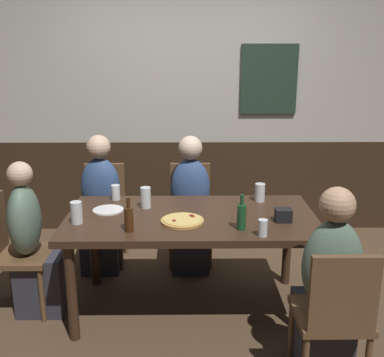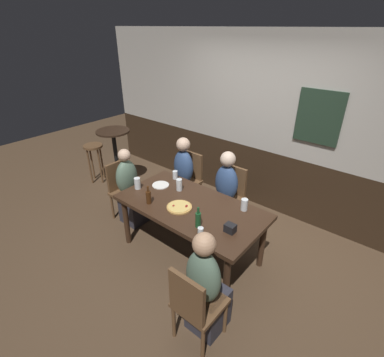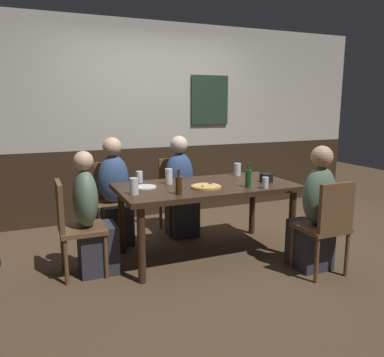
{
  "view_description": "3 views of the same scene",
  "coord_description": "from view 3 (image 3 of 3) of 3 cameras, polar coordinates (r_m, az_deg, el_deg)",
  "views": [
    {
      "loc": [
        -0.03,
        -3.12,
        1.9
      ],
      "look_at": [
        0.01,
        0.11,
        0.98
      ],
      "focal_mm": 43.65,
      "sensor_mm": 36.0,
      "label": 1
    },
    {
      "loc": [
        1.85,
        -2.19,
        2.62
      ],
      "look_at": [
        0.01,
        0.01,
        1.09
      ],
      "focal_mm": 27.03,
      "sensor_mm": 36.0,
      "label": 2
    },
    {
      "loc": [
        -1.61,
        -3.46,
        1.55
      ],
      "look_at": [
        -0.19,
        -0.08,
        0.83
      ],
      "focal_mm": 36.24,
      "sensor_mm": 36.0,
      "label": 3
    }
  ],
  "objects": [
    {
      "name": "person_left_far",
      "position": [
        4.38,
        -11.27,
        -2.95
      ],
      "size": [
        0.34,
        0.37,
        1.18
      ],
      "color": "#2D2D38",
      "rests_on": "ground_plane"
    },
    {
      "name": "ground_plane",
      "position": [
        4.12,
        2.02,
        -11.03
      ],
      "size": [
        12.0,
        12.0,
        0.0
      ],
      "primitive_type": "plane",
      "color": "#4C3826"
    },
    {
      "name": "chair_mid_far",
      "position": [
        4.74,
        -2.39,
        -1.77
      ],
      "size": [
        0.4,
        0.4,
        0.88
      ],
      "color": "brown",
      "rests_on": "ground_plane"
    },
    {
      "name": "beer_bottle_green",
      "position": [
        3.8,
        8.28,
        0.11
      ],
      "size": [
        0.06,
        0.06,
        0.24
      ],
      "color": "#194723",
      "rests_on": "dining_table"
    },
    {
      "name": "wall_back",
      "position": [
        5.36,
        -5.35,
        8.38
      ],
      "size": [
        6.4,
        0.13,
        2.6
      ],
      "color": "#332316",
      "rests_on": "ground_plane"
    },
    {
      "name": "person_head_west",
      "position": [
        3.65,
        -14.49,
        -6.39
      ],
      "size": [
        0.37,
        0.34,
        1.14
      ],
      "color": "#2D2D38",
      "rests_on": "ground_plane"
    },
    {
      "name": "chair_left_far",
      "position": [
        4.53,
        -11.68,
        -2.58
      ],
      "size": [
        0.4,
        0.4,
        0.88
      ],
      "color": "brown",
      "rests_on": "ground_plane"
    },
    {
      "name": "tumbler_short",
      "position": [
        3.78,
        10.74,
        -0.7
      ],
      "size": [
        0.06,
        0.06,
        0.11
      ],
      "color": "silver",
      "rests_on": "dining_table"
    },
    {
      "name": "pint_glass_stout",
      "position": [
        3.92,
        -3.43,
        0.19
      ],
      "size": [
        0.08,
        0.08,
        0.16
      ],
      "color": "silver",
      "rests_on": "dining_table"
    },
    {
      "name": "plate_white_large",
      "position": [
        3.78,
        -6.94,
        -1.25
      ],
      "size": [
        0.22,
        0.22,
        0.01
      ],
      "primitive_type": "cylinder",
      "color": "white",
      "rests_on": "dining_table"
    },
    {
      "name": "chair_right_near",
      "position": [
        3.67,
        19.21,
        -6.2
      ],
      "size": [
        0.4,
        0.4,
        0.88
      ],
      "color": "brown",
      "rests_on": "ground_plane"
    },
    {
      "name": "person_right_near",
      "position": [
        3.79,
        17.58,
        -5.55
      ],
      "size": [
        0.34,
        0.37,
        1.18
      ],
      "color": "#2D2D38",
      "rests_on": "ground_plane"
    },
    {
      "name": "pizza",
      "position": [
        3.75,
        2.09,
        -1.19
      ],
      "size": [
        0.3,
        0.3,
        0.03
      ],
      "color": "tan",
      "rests_on": "dining_table"
    },
    {
      "name": "dining_table",
      "position": [
        3.92,
        2.09,
        -2.01
      ],
      "size": [
        1.77,
        0.92,
        0.74
      ],
      "color": "#382316",
      "rests_on": "ground_plane"
    },
    {
      "name": "beer_bottle_brown",
      "position": [
        3.46,
        -1.96,
        -0.92
      ],
      "size": [
        0.06,
        0.06,
        0.23
      ],
      "color": "#42230F",
      "rests_on": "dining_table"
    },
    {
      "name": "chair_head_west",
      "position": [
        3.63,
        -17.07,
        -6.29
      ],
      "size": [
        0.4,
        0.4,
        0.88
      ],
      "color": "brown",
      "rests_on": "ground_plane"
    },
    {
      "name": "pint_glass_pale",
      "position": [
        4.03,
        -7.75,
        0.19
      ],
      "size": [
        0.07,
        0.07,
        0.12
      ],
      "color": "silver",
      "rests_on": "dining_table"
    },
    {
      "name": "condiment_caddy",
      "position": [
        4.09,
        10.88,
        0.12
      ],
      "size": [
        0.11,
        0.09,
        0.09
      ],
      "primitive_type": "cube",
      "color": "black",
      "rests_on": "dining_table"
    },
    {
      "name": "person_mid_far",
      "position": [
        4.59,
        -1.69,
        -2.14
      ],
      "size": [
        0.34,
        0.37,
        1.17
      ],
      "color": "#2D2D38",
      "rests_on": "ground_plane"
    },
    {
      "name": "tumbler_water",
      "position": [
        3.5,
        -8.54,
        -1.26
      ],
      "size": [
        0.08,
        0.08,
        0.15
      ],
      "color": "silver",
      "rests_on": "dining_table"
    },
    {
      "name": "pint_glass_amber",
      "position": [
        4.4,
        6.69,
        1.22
      ],
      "size": [
        0.08,
        0.08,
        0.14
      ],
      "color": "silver",
      "rests_on": "dining_table"
    }
  ]
}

